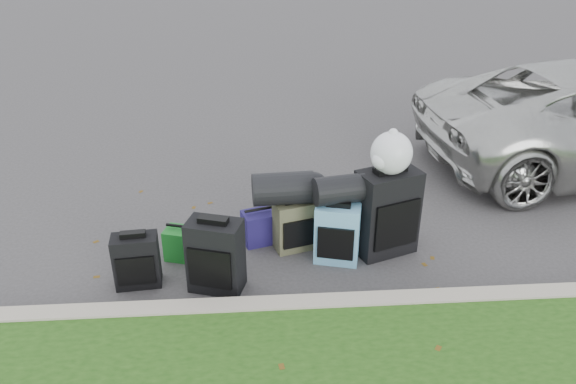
{
  "coord_description": "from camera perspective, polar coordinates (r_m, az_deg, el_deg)",
  "views": [
    {
      "loc": [
        -0.44,
        -4.71,
        3.08
      ],
      "look_at": [
        -0.1,
        0.2,
        0.55
      ],
      "focal_mm": 35.0,
      "sensor_mm": 36.0,
      "label": 1
    }
  ],
  "objects": [
    {
      "name": "ground",
      "position": [
        5.64,
        1.16,
        -5.87
      ],
      "size": [
        120.0,
        120.0,
        0.0
      ],
      "primitive_type": "plane",
      "color": "#383535",
      "rests_on": "ground"
    },
    {
      "name": "curb",
      "position": [
        4.79,
        2.22,
        -11.63
      ],
      "size": [
        120.0,
        0.18,
        0.15
      ],
      "primitive_type": "cube",
      "color": "#9E937F",
      "rests_on": "ground"
    },
    {
      "name": "suitcase_small_black",
      "position": [
        5.21,
        -15.12,
        -6.76
      ],
      "size": [
        0.42,
        0.26,
        0.5
      ],
      "primitive_type": "cube",
      "rotation": [
        0.0,
        0.0,
        0.1
      ],
      "color": "black",
      "rests_on": "ground"
    },
    {
      "name": "suitcase_large_black_left",
      "position": [
        4.98,
        -7.36,
        -6.44
      ],
      "size": [
        0.53,
        0.41,
        0.67
      ],
      "primitive_type": "cube",
      "rotation": [
        0.0,
        0.0,
        -0.3
      ],
      "color": "black",
      "rests_on": "ground"
    },
    {
      "name": "suitcase_olive",
      "position": [
        5.54,
        0.59,
        -3.4
      ],
      "size": [
        0.43,
        0.33,
        0.52
      ],
      "primitive_type": "cube",
      "rotation": [
        0.0,
        0.0,
        0.29
      ],
      "color": "#40402B",
      "rests_on": "ground"
    },
    {
      "name": "suitcase_teal",
      "position": [
        5.36,
        5.03,
        -4.22
      ],
      "size": [
        0.46,
        0.34,
        0.59
      ],
      "primitive_type": "cube",
      "rotation": [
        0.0,
        0.0,
        -0.26
      ],
      "color": "teal",
      "rests_on": "ground"
    },
    {
      "name": "suitcase_large_black_right",
      "position": [
        5.5,
        9.96,
        -2.03
      ],
      "size": [
        0.66,
        0.52,
        0.86
      ],
      "primitive_type": "cube",
      "rotation": [
        0.0,
        0.0,
        0.36
      ],
      "color": "black",
      "rests_on": "ground"
    },
    {
      "name": "tote_green",
      "position": [
        5.54,
        -10.87,
        -5.17
      ],
      "size": [
        0.33,
        0.29,
        0.31
      ],
      "primitive_type": "cube",
      "rotation": [
        0.0,
        0.0,
        -0.29
      ],
      "color": "#197223",
      "rests_on": "ground"
    },
    {
      "name": "tote_navy",
      "position": [
        5.69,
        -2.99,
        -3.61
      ],
      "size": [
        0.37,
        0.33,
        0.34
      ],
      "primitive_type": "cube",
      "rotation": [
        0.0,
        0.0,
        0.3
      ],
      "color": "#1F1753",
      "rests_on": "ground"
    },
    {
      "name": "duffel_left",
      "position": [
        5.33,
        -0.51,
        0.36
      ],
      "size": [
        0.6,
        0.35,
        0.31
      ],
      "primitive_type": "cylinder",
      "rotation": [
        0.0,
        1.57,
        0.06
      ],
      "color": "black",
      "rests_on": "suitcase_olive"
    },
    {
      "name": "duffel_right",
      "position": [
        5.21,
        5.28,
        0.25
      ],
      "size": [
        0.52,
        0.35,
        0.27
      ],
      "primitive_type": "cylinder",
      "rotation": [
        0.0,
        1.57,
        0.18
      ],
      "color": "black",
      "rests_on": "suitcase_teal"
    },
    {
      "name": "trash_bag",
      "position": [
        5.22,
        10.47,
        3.91
      ],
      "size": [
        0.39,
        0.39,
        0.39
      ],
      "primitive_type": "sphere",
      "color": "white",
      "rests_on": "suitcase_large_black_right"
    }
  ]
}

